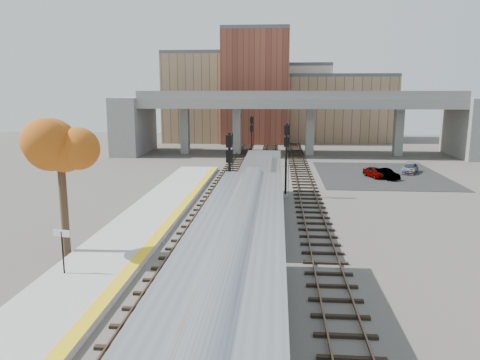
% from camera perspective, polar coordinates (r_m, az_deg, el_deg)
% --- Properties ---
extents(ground, '(160.00, 160.00, 0.00)m').
position_cam_1_polar(ground, '(27.66, -0.30, -9.20)').
color(ground, '#47423D').
rests_on(ground, ground).
extents(platform, '(4.50, 60.00, 0.35)m').
position_cam_1_polar(platform, '(29.11, -14.82, -8.18)').
color(platform, '#9E9E99').
rests_on(platform, ground).
extents(yellow_strip, '(0.70, 60.00, 0.01)m').
position_cam_1_polar(yellow_strip, '(28.48, -11.19, -8.06)').
color(yellow_strip, yellow).
rests_on(yellow_strip, platform).
extents(tracks, '(10.70, 95.00, 0.25)m').
position_cam_1_polar(tracks, '(39.55, 2.62, -2.94)').
color(tracks, black).
rests_on(tracks, ground).
extents(overpass, '(54.00, 12.00, 9.50)m').
position_cam_1_polar(overpass, '(71.04, 6.87, 7.77)').
color(overpass, slate).
rests_on(overpass, ground).
extents(buildings_far, '(43.00, 21.00, 20.60)m').
position_cam_1_polar(buildings_far, '(92.49, 4.11, 9.78)').
color(buildings_far, '#9D785B').
rests_on(buildings_far, ground).
extents(parking_lot, '(14.00, 18.00, 0.04)m').
position_cam_1_polar(parking_lot, '(55.96, 16.71, 0.62)').
color(parking_lot, black).
rests_on(parking_lot, ground).
extents(locomotive, '(3.02, 19.05, 4.10)m').
position_cam_1_polar(locomotive, '(35.19, 2.52, -0.99)').
color(locomotive, '#A8AAB2').
rests_on(locomotive, ground).
extents(coach, '(3.03, 25.00, 5.00)m').
position_cam_1_polar(coach, '(13.62, -1.29, -18.48)').
color(coach, '#A8AAB2').
rests_on(coach, ground).
extents(signal_mast_near, '(0.60, 0.64, 6.63)m').
position_cam_1_polar(signal_mast_near, '(32.78, -1.30, -0.20)').
color(signal_mast_near, '#9E9E99').
rests_on(signal_mast_near, ground).
extents(signal_mast_mid, '(0.60, 0.64, 6.65)m').
position_cam_1_polar(signal_mast_mid, '(41.91, 5.63, 2.18)').
color(signal_mast_mid, '#9E9E99').
rests_on(signal_mast_mid, ground).
extents(signal_mast_far, '(0.60, 0.64, 6.37)m').
position_cam_1_polar(signal_mast_far, '(59.64, 1.41, 4.60)').
color(signal_mast_far, '#9E9E99').
rests_on(signal_mast_far, ground).
extents(station_sign, '(0.90, 0.16, 2.27)m').
position_cam_1_polar(station_sign, '(25.32, -20.87, -7.12)').
color(station_sign, black).
rests_on(station_sign, platform).
extents(tree, '(3.60, 3.60, 8.13)m').
position_cam_1_polar(tree, '(28.01, -21.07, 3.04)').
color(tree, '#382619').
rests_on(tree, ground).
extents(car_a, '(2.42, 3.65, 1.16)m').
position_cam_1_polar(car_a, '(53.89, 16.10, 0.92)').
color(car_a, '#99999E').
rests_on(car_a, parking_lot).
extents(car_b, '(2.78, 3.55, 1.13)m').
position_cam_1_polar(car_b, '(53.24, 17.31, 0.72)').
color(car_b, '#99999E').
rests_on(car_b, parking_lot).
extents(car_c, '(3.00, 4.12, 1.11)m').
position_cam_1_polar(car_c, '(58.07, 19.98, 1.36)').
color(car_c, '#99999E').
rests_on(car_c, parking_lot).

